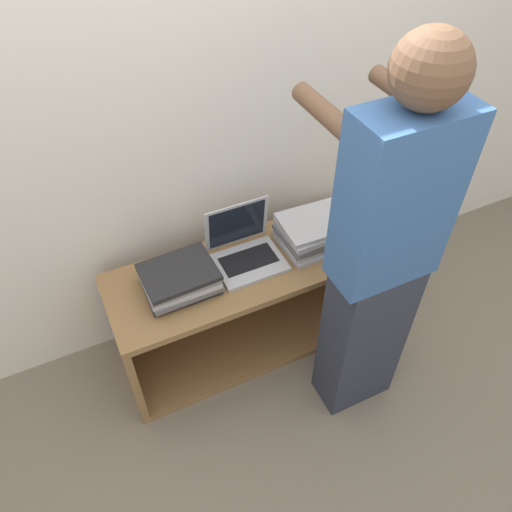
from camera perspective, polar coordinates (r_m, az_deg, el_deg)
The scene contains 7 objects.
ground_plane at distance 2.68m, azimuth 1.59°, elevation -13.11°, with size 12.00×12.00×0.00m, color #756B5B.
wall_back at distance 2.23m, azimuth -4.80°, elevation 16.01°, with size 8.00×0.05×2.40m.
cart at distance 2.60m, azimuth -1.25°, elevation -4.59°, with size 1.36×0.48×0.59m.
laptop_open at distance 2.34m, azimuth -1.24°, elevation 0.71°, with size 0.32×0.28×0.27m.
laptop_stack_left at distance 2.23m, azimuth -8.75°, elevation -2.58°, with size 0.33×0.27×0.12m.
laptop_stack_right at distance 2.42m, azimuth 6.61°, elevation 2.75°, with size 0.34×0.27×0.14m.
person at distance 1.97m, azimuth 14.03°, elevation -0.57°, with size 0.40×0.54×1.79m.
Camera 1 is at (-0.67, -1.25, 2.28)m, focal length 35.00 mm.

